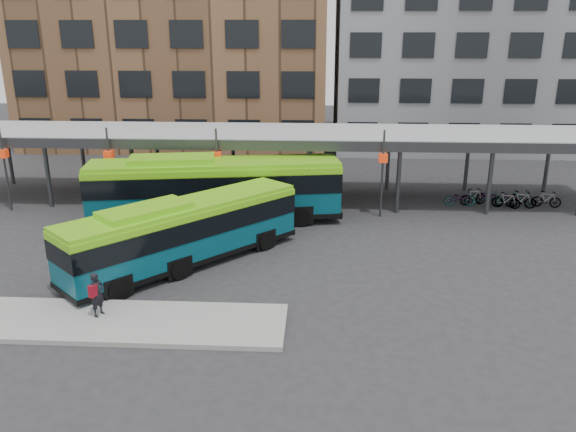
% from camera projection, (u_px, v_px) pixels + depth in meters
% --- Properties ---
extents(ground, '(120.00, 120.00, 0.00)m').
position_uv_depth(ground, '(252.00, 290.00, 22.19)').
color(ground, '#28282B').
rests_on(ground, ground).
extents(boarding_island, '(14.00, 3.00, 0.18)m').
position_uv_depth(boarding_island, '(86.00, 321.00, 19.60)').
color(boarding_island, gray).
rests_on(boarding_island, ground).
extents(canopy, '(40.00, 6.53, 4.80)m').
position_uv_depth(canopy, '(275.00, 135.00, 33.20)').
color(canopy, '#999B9E').
rests_on(canopy, ground).
extents(building_brick, '(26.00, 14.00, 22.00)m').
position_uv_depth(building_brick, '(179.00, 17.00, 49.68)').
color(building_brick, brown).
rests_on(building_brick, ground).
extents(building_grey, '(24.00, 14.00, 20.00)m').
position_uv_depth(building_grey, '(476.00, 29.00, 48.62)').
color(building_grey, slate).
rests_on(building_grey, ground).
extents(bus_front, '(9.18, 9.68, 3.04)m').
position_uv_depth(bus_front, '(184.00, 231.00, 24.13)').
color(bus_front, '#074556').
rests_on(bus_front, ground).
extents(bus_rear, '(13.40, 4.92, 3.62)m').
position_uv_depth(bus_rear, '(214.00, 188.00, 29.68)').
color(bus_rear, '#074556').
rests_on(bus_rear, ground).
extents(pedestrian, '(0.57, 0.69, 1.61)m').
position_uv_depth(pedestrian, '(97.00, 294.00, 19.58)').
color(pedestrian, black).
rests_on(pedestrian, boarding_island).
extents(bike_rack, '(6.70, 1.71, 1.01)m').
position_uv_depth(bike_rack, '(501.00, 198.00, 32.80)').
color(bike_rack, slate).
rests_on(bike_rack, ground).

